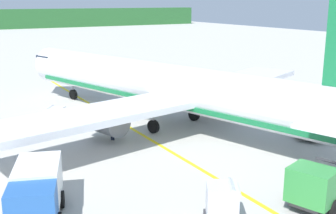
{
  "coord_description": "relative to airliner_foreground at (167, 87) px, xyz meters",
  "views": [
    {
      "loc": [
        -3.57,
        -9.61,
        10.62
      ],
      "look_at": [
        12.16,
        17.64,
        2.74
      ],
      "focal_mm": 45.61,
      "sensor_mm": 36.0,
      "label": 1
    }
  ],
  "objects": [
    {
      "name": "cargo_container_mid",
      "position": [
        -8.78,
        4.09,
        -2.53
      ],
      "size": [
        2.29,
        2.29,
        1.83
      ],
      "color": "#333338",
      "rests_on": "ground"
    },
    {
      "name": "service_truck_pushback",
      "position": [
        -13.88,
        -11.16,
        -1.94
      ],
      "size": [
        3.87,
        5.8,
        2.54
      ],
      "color": "#2659A5",
      "rests_on": "ground"
    },
    {
      "name": "apron_guide_line",
      "position": [
        -3.26,
        -4.46,
        -3.39
      ],
      "size": [
        0.3,
        60.0,
        0.01
      ],
      "primitive_type": "cube",
      "color": "yellow",
      "rests_on": "ground"
    },
    {
      "name": "cargo_container_near",
      "position": [
        -6.2,
        -16.24,
        -2.39
      ],
      "size": [
        2.32,
        2.32,
        2.12
      ],
      "color": "#333338",
      "rests_on": "ground"
    },
    {
      "name": "service_truck_baggage",
      "position": [
        9.14,
        -8.59,
        -1.87
      ],
      "size": [
        5.88,
        4.5,
        2.73
      ],
      "color": "white",
      "rests_on": "ground"
    },
    {
      "name": "crew_marshaller",
      "position": [
        -5.86,
        -1.68,
        -2.33
      ],
      "size": [
        0.45,
        0.53,
        1.79
      ],
      "color": "#191E33",
      "rests_on": "ground"
    },
    {
      "name": "service_truck_fuel",
      "position": [
        -0.69,
        -17.33,
        -2.2
      ],
      "size": [
        6.37,
        3.88,
        2.57
      ],
      "color": "#338C3F",
      "rests_on": "ground"
    },
    {
      "name": "airliner_foreground",
      "position": [
        0.0,
        0.0,
        0.0
      ],
      "size": [
        34.13,
        40.84,
        11.9
      ],
      "color": "silver",
      "rests_on": "ground"
    }
  ]
}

